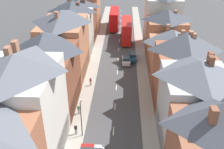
{
  "coord_description": "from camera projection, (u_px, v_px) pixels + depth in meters",
  "views": [
    {
      "loc": [
        1.18,
        -10.91,
        24.63
      ],
      "look_at": [
        -0.83,
        31.08,
        2.09
      ],
      "focal_mm": 42.0,
      "sensor_mm": 36.0,
      "label": 1
    }
  ],
  "objects": [
    {
      "name": "pedestrian_mid_right",
      "position": [
        76.0,
        129.0,
        35.98
      ],
      "size": [
        0.36,
        0.22,
        1.61
      ],
      "color": "gray",
      "rests_on": "pavement_left"
    },
    {
      "name": "street_lamp",
      "position": [
        81.0,
        117.0,
        34.79
      ],
      "size": [
        0.2,
        1.12,
        5.5
      ],
      "color": "black",
      "rests_on": "ground"
    },
    {
      "name": "double_decker_bus_mid_street",
      "position": [
        114.0,
        19.0,
        76.85
      ],
      "size": [
        2.74,
        10.8,
        5.3
      ],
      "color": "red",
      "rests_on": "ground"
    },
    {
      "name": "car_near_silver",
      "position": [
        126.0,
        60.0,
        56.18
      ],
      "size": [
        1.9,
        4.09,
        1.68
      ],
      "color": "silver",
      "rests_on": "ground"
    },
    {
      "name": "centre_line_dashes",
      "position": [
        117.0,
        72.0,
        52.98
      ],
      "size": [
        0.14,
        97.8,
        0.01
      ],
      "color": "silver",
      "rests_on": "ground"
    },
    {
      "name": "car_parked_right_a",
      "position": [
        132.0,
        56.0,
        57.85
      ],
      "size": [
        1.9,
        4.17,
        1.69
      ],
      "color": "#236093",
      "rests_on": "ground"
    },
    {
      "name": "pavement_right",
      "position": [
        142.0,
        68.0,
        54.5
      ],
      "size": [
        2.2,
        104.0,
        0.14
      ],
      "primitive_type": "cube",
      "color": "gray",
      "rests_on": "ground"
    },
    {
      "name": "double_decker_bus_lead",
      "position": [
        126.0,
        30.0,
        67.6
      ],
      "size": [
        2.74,
        10.8,
        5.3
      ],
      "color": "red",
      "rests_on": "ground"
    },
    {
      "name": "terrace_row_right",
      "position": [
        186.0,
        85.0,
        37.11
      ],
      "size": [
        8.0,
        66.75,
        14.2
      ],
      "color": "brown",
      "rests_on": "ground"
    },
    {
      "name": "terrace_row_left",
      "position": [
        56.0,
        58.0,
        44.08
      ],
      "size": [
        8.0,
        81.65,
        14.11
      ],
      "color": "#A36042",
      "rests_on": "ground"
    },
    {
      "name": "pedestrian_far_right",
      "position": [
        91.0,
        81.0,
        47.74
      ],
      "size": [
        0.36,
        0.22,
        1.61
      ],
      "color": "gray",
      "rests_on": "pavement_left"
    },
    {
      "name": "pedestrian_far_left",
      "position": [
        79.0,
        109.0,
        40.09
      ],
      "size": [
        0.36,
        0.22,
        1.61
      ],
      "color": "gray",
      "rests_on": "pavement_left"
    },
    {
      "name": "pavement_left",
      "position": [
        93.0,
        67.0,
        54.93
      ],
      "size": [
        2.2,
        104.0,
        0.14
      ],
      "primitive_type": "cube",
      "color": "gray",
      "rests_on": "ground"
    }
  ]
}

